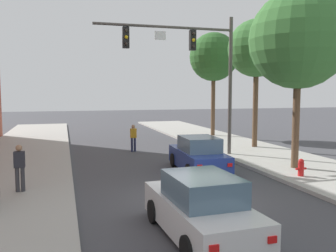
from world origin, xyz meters
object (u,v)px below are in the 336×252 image
car_lead_blue (198,156)px  pedestrian_sidewalk_left_walker (20,166)px  fire_hydrant (301,167)px  street_tree_third (214,57)px  street_tree_second (257,49)px  pedestrian_crossing_road (133,137)px  traffic_signal_mast (194,58)px  car_following_white (200,209)px  street_tree_nearest (299,40)px

car_lead_blue → pedestrian_sidewalk_left_walker: bearing=-165.6°
fire_hydrant → street_tree_third: size_ratio=0.09×
street_tree_second → car_lead_blue: bearing=-138.5°
pedestrian_sidewalk_left_walker → pedestrian_crossing_road: bearing=55.7°
traffic_signal_mast → street_tree_second: 5.30m
street_tree_second → car_following_white: bearing=-124.7°
street_tree_nearest → street_tree_second: street_tree_nearest is taller
fire_hydrant → pedestrian_sidewalk_left_walker: bearing=176.2°
pedestrian_crossing_road → fire_hydrant: pedestrian_crossing_road is taller
pedestrian_sidewalk_left_walker → fire_hydrant: (10.85, -0.71, -0.56)m
pedestrian_crossing_road → street_tree_third: (7.46, 5.29, 5.41)m
street_tree_third → car_following_white: bearing=-114.1°
car_following_white → street_tree_second: (8.39, 12.10, 5.54)m
car_lead_blue → fire_hydrant: bearing=-36.5°
car_lead_blue → car_following_white: 7.48m
car_following_white → fire_hydrant: 7.56m
pedestrian_sidewalk_left_walker → pedestrian_crossing_road: 9.81m
fire_hydrant → street_tree_third: street_tree_third is taller
street_tree_second → street_tree_third: street_tree_third is taller
car_following_white → car_lead_blue: bearing=69.4°
pedestrian_crossing_road → street_tree_third: 10.63m
car_lead_blue → street_tree_nearest: size_ratio=0.54×
car_lead_blue → pedestrian_crossing_road: pedestrian_crossing_road is taller
street_tree_nearest → fire_hydrant: bearing=-117.1°
traffic_signal_mast → pedestrian_crossing_road: (-2.71, 3.05, -4.47)m
car_following_white → fire_hydrant: size_ratio=5.98×
fire_hydrant → street_tree_third: 15.42m
fire_hydrant → street_tree_nearest: street_tree_nearest is taller
car_lead_blue → street_tree_third: (5.65, 11.51, 5.60)m
street_tree_second → street_tree_nearest: bearing=-103.4°
car_lead_blue → street_tree_nearest: bearing=-14.3°
pedestrian_sidewalk_left_walker → street_tree_third: size_ratio=0.20×
street_tree_nearest → car_lead_blue: bearing=165.7°
car_lead_blue → street_tree_second: (5.76, 5.10, 5.54)m
street_tree_nearest → street_tree_second: bearing=76.6°
street_tree_second → street_tree_third: size_ratio=0.98×
car_lead_blue → street_tree_third: bearing=63.8°
street_tree_nearest → pedestrian_sidewalk_left_walker: bearing=-176.1°
traffic_signal_mast → fire_hydrant: size_ratio=10.44×
car_following_white → pedestrian_sidewalk_left_walker: size_ratio=2.62×
pedestrian_crossing_road → street_tree_nearest: bearing=-50.2°
car_lead_blue → pedestrian_sidewalk_left_walker: 7.58m
street_tree_nearest → street_tree_second: size_ratio=1.00×
car_following_white → pedestrian_sidewalk_left_walker: pedestrian_sidewalk_left_walker is taller
pedestrian_sidewalk_left_walker → car_lead_blue: bearing=14.4°
traffic_signal_mast → fire_hydrant: traffic_signal_mast is taller
fire_hydrant → traffic_signal_mast: bearing=114.4°
car_lead_blue → street_tree_second: size_ratio=0.54×
street_tree_second → fire_hydrant: bearing=-106.2°
car_lead_blue → pedestrian_crossing_road: 6.48m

